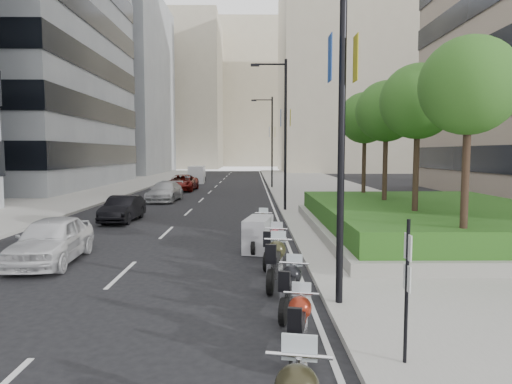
{
  "coord_description": "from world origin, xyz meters",
  "views": [
    {
      "loc": [
        2.32,
        -9.12,
        3.55
      ],
      "look_at": [
        2.48,
        8.82,
        2.0
      ],
      "focal_mm": 32.0,
      "sensor_mm": 36.0,
      "label": 1
    }
  ],
  "objects_px": {
    "motorcycle_5": "(258,234)",
    "car_c": "(165,192)",
    "lamp_post_0": "(335,83)",
    "motorcycle_1": "(299,325)",
    "motorcycle_2": "(290,288)",
    "motorcycle_4": "(273,246)",
    "motorcycle_6": "(262,226)",
    "car_d": "(182,183)",
    "lamp_post_1": "(283,127)",
    "lamp_post_2": "(270,137)",
    "car_a": "(51,240)",
    "delivery_van": "(197,175)",
    "parking_sign": "(407,284)",
    "motorcycle_3": "(275,262)",
    "car_b": "(123,209)"
  },
  "relations": [
    {
      "from": "motorcycle_5",
      "to": "car_c",
      "type": "bearing_deg",
      "value": 32.26
    },
    {
      "from": "lamp_post_0",
      "to": "car_c",
      "type": "distance_m",
      "value": 25.0
    },
    {
      "from": "lamp_post_0",
      "to": "motorcycle_1",
      "type": "height_order",
      "value": "lamp_post_0"
    },
    {
      "from": "motorcycle_2",
      "to": "motorcycle_4",
      "type": "relative_size",
      "value": 0.93
    },
    {
      "from": "lamp_post_0",
      "to": "motorcycle_6",
      "type": "xyz_separation_m",
      "value": [
        -1.4,
        8.26,
        -4.5
      ]
    },
    {
      "from": "car_c",
      "to": "car_d",
      "type": "bearing_deg",
      "value": 94.53
    },
    {
      "from": "lamp_post_1",
      "to": "car_c",
      "type": "distance_m",
      "value": 11.18
    },
    {
      "from": "lamp_post_2",
      "to": "motorcycle_1",
      "type": "relative_size",
      "value": 4.61
    },
    {
      "from": "motorcycle_1",
      "to": "motorcycle_6",
      "type": "distance_m",
      "value": 10.61
    },
    {
      "from": "lamp_post_0",
      "to": "car_a",
      "type": "height_order",
      "value": "lamp_post_0"
    },
    {
      "from": "motorcycle_4",
      "to": "delivery_van",
      "type": "distance_m",
      "value": 40.36
    },
    {
      "from": "parking_sign",
      "to": "car_c",
      "type": "distance_m",
      "value": 27.68
    },
    {
      "from": "motorcycle_5",
      "to": "lamp_post_0",
      "type": "bearing_deg",
      "value": -154.35
    },
    {
      "from": "lamp_post_1",
      "to": "motorcycle_5",
      "type": "relative_size",
      "value": 4.26
    },
    {
      "from": "motorcycle_3",
      "to": "car_c",
      "type": "height_order",
      "value": "car_c"
    },
    {
      "from": "parking_sign",
      "to": "motorcycle_2",
      "type": "xyz_separation_m",
      "value": [
        -1.63,
        2.75,
        -0.91
      ]
    },
    {
      "from": "motorcycle_5",
      "to": "delivery_van",
      "type": "xyz_separation_m",
      "value": [
        -6.76,
        37.65,
        0.31
      ]
    },
    {
      "from": "car_b",
      "to": "car_d",
      "type": "relative_size",
      "value": 0.74
    },
    {
      "from": "motorcycle_4",
      "to": "delivery_van",
      "type": "xyz_separation_m",
      "value": [
        -7.2,
        39.71,
        0.33
      ]
    },
    {
      "from": "motorcycle_6",
      "to": "delivery_van",
      "type": "height_order",
      "value": "delivery_van"
    },
    {
      "from": "motorcycle_4",
      "to": "car_c",
      "type": "xyz_separation_m",
      "value": [
        -7.05,
        19.12,
        0.12
      ]
    },
    {
      "from": "motorcycle_4",
      "to": "car_b",
      "type": "bearing_deg",
      "value": 53.44
    },
    {
      "from": "motorcycle_5",
      "to": "motorcycle_1",
      "type": "bearing_deg",
      "value": -164.92
    },
    {
      "from": "motorcycle_3",
      "to": "car_c",
      "type": "bearing_deg",
      "value": 29.28
    },
    {
      "from": "motorcycle_3",
      "to": "car_a",
      "type": "relative_size",
      "value": 0.53
    },
    {
      "from": "motorcycle_4",
      "to": "car_a",
      "type": "distance_m",
      "value": 7.15
    },
    {
      "from": "lamp_post_2",
      "to": "lamp_post_1",
      "type": "bearing_deg",
      "value": -90.0
    },
    {
      "from": "motorcycle_3",
      "to": "delivery_van",
      "type": "bearing_deg",
      "value": 20.76
    },
    {
      "from": "motorcycle_2",
      "to": "car_d",
      "type": "distance_m",
      "value": 33.51
    },
    {
      "from": "motorcycle_4",
      "to": "lamp_post_1",
      "type": "bearing_deg",
      "value": 9.85
    },
    {
      "from": "motorcycle_4",
      "to": "car_d",
      "type": "relative_size",
      "value": 0.4
    },
    {
      "from": "delivery_van",
      "to": "car_d",
      "type": "bearing_deg",
      "value": -92.94
    },
    {
      "from": "motorcycle_2",
      "to": "car_c",
      "type": "relative_size",
      "value": 0.41
    },
    {
      "from": "motorcycle_1",
      "to": "motorcycle_2",
      "type": "height_order",
      "value": "motorcycle_2"
    },
    {
      "from": "lamp_post_2",
      "to": "parking_sign",
      "type": "xyz_separation_m",
      "value": [
        0.66,
        -38.0,
        -3.61
      ]
    },
    {
      "from": "lamp_post_2",
      "to": "car_c",
      "type": "distance_m",
      "value": 15.02
    },
    {
      "from": "car_c",
      "to": "car_d",
      "type": "relative_size",
      "value": 0.91
    },
    {
      "from": "parking_sign",
      "to": "motorcycle_6",
      "type": "height_order",
      "value": "parking_sign"
    },
    {
      "from": "motorcycle_1",
      "to": "motorcycle_3",
      "type": "relative_size",
      "value": 0.84
    },
    {
      "from": "motorcycle_2",
      "to": "car_c",
      "type": "xyz_separation_m",
      "value": [
        -7.24,
        23.45,
        0.16
      ]
    },
    {
      "from": "car_b",
      "to": "motorcycle_2",
      "type": "bearing_deg",
      "value": -59.29
    },
    {
      "from": "motorcycle_1",
      "to": "delivery_van",
      "type": "relative_size",
      "value": 0.41
    },
    {
      "from": "lamp_post_2",
      "to": "motorcycle_5",
      "type": "bearing_deg",
      "value": -93.18
    },
    {
      "from": "motorcycle_1",
      "to": "car_d",
      "type": "xyz_separation_m",
      "value": [
        -7.37,
        34.77,
        0.23
      ]
    },
    {
      "from": "car_a",
      "to": "delivery_van",
      "type": "distance_m",
      "value": 39.36
    },
    {
      "from": "lamp_post_1",
      "to": "motorcycle_6",
      "type": "distance_m",
      "value": 9.93
    },
    {
      "from": "parking_sign",
      "to": "car_a",
      "type": "height_order",
      "value": "parking_sign"
    },
    {
      "from": "car_a",
      "to": "car_d",
      "type": "xyz_separation_m",
      "value": [
        -0.08,
        27.99,
        0.0
      ]
    },
    {
      "from": "lamp_post_0",
      "to": "motorcycle_2",
      "type": "height_order",
      "value": "lamp_post_0"
    },
    {
      "from": "delivery_van",
      "to": "lamp_post_2",
      "type": "bearing_deg",
      "value": -49.32
    }
  ]
}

